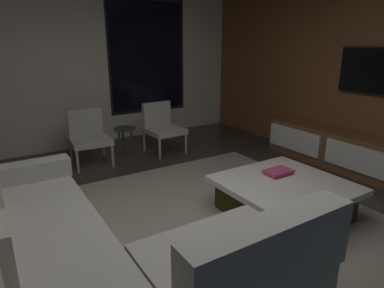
{
  "coord_description": "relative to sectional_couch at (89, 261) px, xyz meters",
  "views": [
    {
      "loc": [
        -1.34,
        -2.12,
        1.7
      ],
      "look_at": [
        0.59,
        0.93,
        0.59
      ],
      "focal_mm": 31.04,
      "sensor_mm": 36.0,
      "label": 1
    }
  ],
  "objects": [
    {
      "name": "coffee_table",
      "position": [
        1.99,
        0.11,
        -0.1
      ],
      "size": [
        1.16,
        1.16,
        0.36
      ],
      "color": "#30260E",
      "rests_on": "floor"
    },
    {
      "name": "accent_chair_by_curtain",
      "position": [
        0.77,
        2.71,
        0.14
      ],
      "size": [
        0.57,
        0.59,
        0.78
      ],
      "color": "#B2ADA0",
      "rests_on": "floor"
    },
    {
      "name": "area_rug",
      "position": [
        1.26,
        0.04,
        -0.28
      ],
      "size": [
        3.2,
        3.8,
        0.01
      ],
      "primitive_type": "cube",
      "color": "gray",
      "rests_on": "floor"
    },
    {
      "name": "mounted_tv",
      "position": [
        3.86,
        0.39,
        1.06
      ],
      "size": [
        0.05,
        1.03,
        0.6
      ],
      "color": "black"
    },
    {
      "name": "floor",
      "position": [
        0.91,
        0.14,
        -0.29
      ],
      "size": [
        9.2,
        9.2,
        0.0
      ],
      "primitive_type": "plane",
      "color": "#332B26"
    },
    {
      "name": "back_wall_with_window",
      "position": [
        0.85,
        3.76,
        1.05
      ],
      "size": [
        6.6,
        0.3,
        2.7
      ],
      "color": "silver",
      "rests_on": "floor"
    },
    {
      "name": "accent_chair_near_window",
      "position": [
        1.92,
        2.65,
        0.14
      ],
      "size": [
        0.57,
        0.59,
        0.78
      ],
      "color": "#B2ADA0",
      "rests_on": "floor"
    },
    {
      "name": "side_stool",
      "position": [
        1.31,
        2.7,
        0.08
      ],
      "size": [
        0.32,
        0.32,
        0.46
      ],
      "color": "#333338",
      "rests_on": "floor"
    },
    {
      "name": "media_console",
      "position": [
        3.68,
        0.19,
        -0.04
      ],
      "size": [
        0.46,
        3.1,
        0.52
      ],
      "color": "brown",
      "rests_on": "floor"
    },
    {
      "name": "sectional_couch",
      "position": [
        0.0,
        0.0,
        0.0
      ],
      "size": [
        1.98,
        2.5,
        0.82
      ],
      "color": "gray",
      "rests_on": "floor"
    },
    {
      "name": "book_stack_on_coffee_table",
      "position": [
        2.09,
        0.3,
        0.09
      ],
      "size": [
        0.3,
        0.19,
        0.05
      ],
      "color": "#A54B4E",
      "rests_on": "coffee_table"
    }
  ]
}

